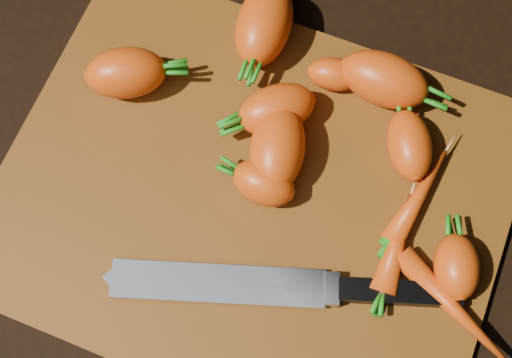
% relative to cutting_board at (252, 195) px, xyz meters
% --- Properties ---
extents(ground, '(2.00, 2.00, 0.01)m').
position_rel_cutting_board_xyz_m(ground, '(0.00, 0.00, -0.01)').
color(ground, black).
extents(cutting_board, '(0.50, 0.40, 0.01)m').
position_rel_cutting_board_xyz_m(cutting_board, '(0.00, 0.00, 0.00)').
color(cutting_board, brown).
rests_on(cutting_board, ground).
extents(carrot_0, '(0.10, 0.09, 0.05)m').
position_rel_cutting_board_xyz_m(carrot_0, '(-0.17, 0.07, 0.03)').
color(carrot_0, '#E74A0B').
rests_on(carrot_0, cutting_board).
extents(carrot_1, '(0.07, 0.05, 0.04)m').
position_rel_cutting_board_xyz_m(carrot_1, '(0.01, 0.01, 0.03)').
color(carrot_1, '#E74A0B').
rests_on(carrot_1, cutting_board).
extents(carrot_2, '(0.07, 0.11, 0.06)m').
position_rel_cutting_board_xyz_m(carrot_2, '(-0.05, 0.17, 0.03)').
color(carrot_2, '#E74A0B').
rests_on(carrot_2, cutting_board).
extents(carrot_3, '(0.08, 0.10, 0.05)m').
position_rel_cutting_board_xyz_m(carrot_3, '(0.01, 0.05, 0.03)').
color(carrot_3, '#E74A0B').
rests_on(carrot_3, cutting_board).
extents(carrot_4, '(0.09, 0.09, 0.05)m').
position_rel_cutting_board_xyz_m(carrot_4, '(-0.01, 0.08, 0.03)').
color(carrot_4, '#E74A0B').
rests_on(carrot_4, cutting_board).
extents(carrot_5, '(0.06, 0.04, 0.03)m').
position_rel_cutting_board_xyz_m(carrot_5, '(0.03, 0.15, 0.02)').
color(carrot_5, '#E74A0B').
rests_on(carrot_5, cutting_board).
extents(carrot_6, '(0.07, 0.09, 0.04)m').
position_rel_cutting_board_xyz_m(carrot_6, '(0.13, 0.10, 0.03)').
color(carrot_6, '#E74A0B').
rests_on(carrot_6, cutting_board).
extents(carrot_7, '(0.05, 0.12, 0.02)m').
position_rel_cutting_board_xyz_m(carrot_7, '(0.16, 0.05, 0.02)').
color(carrot_7, '#E74A0B').
rests_on(carrot_7, cutting_board).
extents(carrot_8, '(0.14, 0.08, 0.02)m').
position_rel_cutting_board_xyz_m(carrot_8, '(0.22, -0.04, 0.02)').
color(carrot_8, '#E74A0B').
rests_on(carrot_8, cutting_board).
extents(carrot_9, '(0.03, 0.10, 0.03)m').
position_rel_cutting_board_xyz_m(carrot_9, '(0.15, 0.00, 0.02)').
color(carrot_9, '#E74A0B').
rests_on(carrot_9, cutting_board).
extents(carrot_10, '(0.09, 0.06, 0.05)m').
position_rel_cutting_board_xyz_m(carrot_10, '(0.08, 0.16, 0.03)').
color(carrot_10, '#E74A0B').
rests_on(carrot_10, cutting_board).
extents(carrot_11, '(0.06, 0.07, 0.04)m').
position_rel_cutting_board_xyz_m(carrot_11, '(0.21, -0.00, 0.03)').
color(carrot_11, '#E74A0B').
rests_on(carrot_11, cutting_board).
extents(knife, '(0.33, 0.13, 0.02)m').
position_rel_cutting_board_xyz_m(knife, '(0.02, -0.09, 0.01)').
color(knife, gray).
rests_on(knife, cutting_board).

